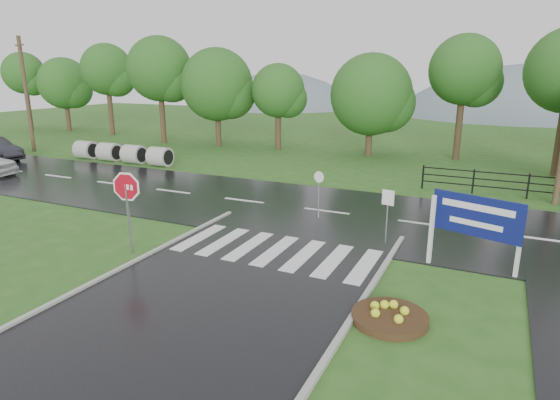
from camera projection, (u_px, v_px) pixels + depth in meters
The scene contains 13 objects.
ground at pixel (184, 324), 11.06m from camera, with size 120.00×120.00×0.00m, color #2B591D.
main_road at pixel (327, 212), 19.79m from camera, with size 90.00×8.00×0.04m, color black.
crosswalk at pixel (276, 250), 15.41m from camera, with size 6.50×2.80×0.02m.
fence_west at pixel (528, 184), 21.67m from camera, with size 9.58×0.08×1.20m.
hills at pixel (468, 217), 70.51m from camera, with size 102.00×48.00×48.00m.
treeline at pixel (410, 159), 31.60m from camera, with size 83.20×5.20×10.00m.
culvert_pipes at pixel (121, 153), 30.52m from camera, with size 7.60×1.20×1.20m.
stop_sign at pixel (127, 194), 14.83m from camera, with size 1.26×0.25×2.88m.
estate_billboard at pixel (476, 220), 13.58m from camera, with size 2.55×0.90×2.30m.
flower_bed at pixel (390, 316), 11.13m from camera, with size 1.82×1.82×0.36m.
reg_sign_small at pixel (388, 206), 15.76m from camera, with size 0.42×0.10×1.93m.
reg_sign_round at pixel (319, 188), 18.60m from camera, with size 0.45×0.13×1.96m.
utility_pole_west at pixel (26, 94), 33.70m from camera, with size 1.42×0.49×8.17m.
Camera 1 is at (6.25, -7.99, 5.77)m, focal length 30.00 mm.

